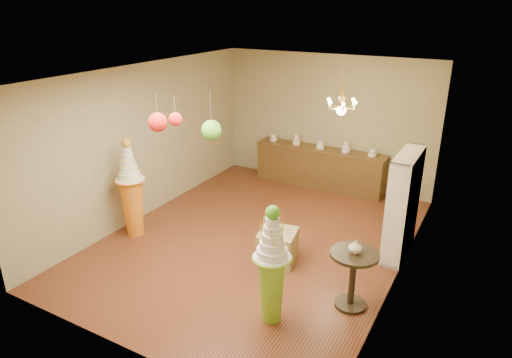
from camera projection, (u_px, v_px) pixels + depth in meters
The scene contains 17 objects.
floor at pixel (257, 239), 8.34m from camera, with size 6.50×6.50×0.00m, color #5B2C18.
ceiling at pixel (258, 73), 7.24m from camera, with size 6.50×6.50×0.00m, color white.
wall_back at pixel (326, 121), 10.43m from camera, with size 5.00×0.04×3.00m, color #988E67.
wall_front at pixel (118, 245), 5.15m from camera, with size 5.00×0.04×3.00m, color #988E67.
wall_left at pixel (146, 142), 8.92m from camera, with size 0.04×6.50×3.00m, color #988E67.
wall_right at pixel (407, 190), 6.66m from camera, with size 0.04×6.50×3.00m, color #988E67.
pedestal_green at pixel (272, 274), 6.01m from camera, with size 0.54×0.54×1.71m.
pedestal_orange at pixel (132, 199), 8.27m from camera, with size 0.66×0.66×1.86m.
burlap_riser at pixel (278, 246), 7.58m from camera, with size 0.59×0.59×0.54m, color #978552.
sideboard at pixel (319, 167), 10.58m from camera, with size 3.04×0.54×1.16m.
shelving_unit at pixel (403, 205), 7.60m from camera, with size 0.33×1.20×1.80m.
round_table at pixel (353, 272), 6.33m from camera, with size 0.78×0.78×0.87m.
vase at pixel (355, 247), 6.18m from camera, with size 0.18×0.18×0.19m, color #F2E1D1.
pom_red_left at pixel (158, 122), 6.19m from camera, with size 0.26×0.26×0.60m.
pom_green_mid at pixel (211, 130), 6.56m from camera, with size 0.29×0.29×0.81m.
pom_red_right at pixel (175, 119), 5.89m from camera, with size 0.17×0.17×0.44m.
chandelier at pixel (341, 108), 8.09m from camera, with size 0.63×0.63×0.85m.
Camera 1 is at (3.56, -6.44, 4.08)m, focal length 32.00 mm.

